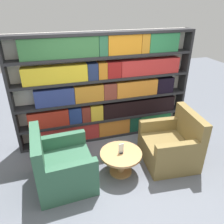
{
  "coord_description": "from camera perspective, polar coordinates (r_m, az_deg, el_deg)",
  "views": [
    {
      "loc": [
        -1.03,
        -2.56,
        2.64
      ],
      "look_at": [
        -0.06,
        0.68,
        0.91
      ],
      "focal_mm": 35.0,
      "sensor_mm": 36.0,
      "label": 1
    }
  ],
  "objects": [
    {
      "name": "bookshelf",
      "position": [
        4.35,
        -1.73,
        5.85
      ],
      "size": [
        3.51,
        0.3,
        2.16
      ],
      "color": "silver",
      "rests_on": "ground_plane"
    },
    {
      "name": "ground_plane",
      "position": [
        3.82,
        3.98,
        -16.65
      ],
      "size": [
        14.0,
        14.0,
        0.0
      ],
      "primitive_type": "plane",
      "color": "slate"
    },
    {
      "name": "armchair_left",
      "position": [
        3.61,
        -12.99,
        -13.78
      ],
      "size": [
        0.9,
        0.96,
        0.95
      ],
      "rotation": [
        0.0,
        0.0,
        1.62
      ],
      "color": "#336047",
      "rests_on": "ground_plane"
    },
    {
      "name": "armchair_right",
      "position": [
        4.1,
        15.19,
        -8.55
      ],
      "size": [
        0.94,
        1.0,
        0.95
      ],
      "rotation": [
        0.0,
        0.0,
        -1.67
      ],
      "color": "olive",
      "rests_on": "ground_plane"
    },
    {
      "name": "table_sign",
      "position": [
        3.61,
        2.39,
        -9.64
      ],
      "size": [
        0.09,
        0.06,
        0.18
      ],
      "color": "black",
      "rests_on": "coffee_table"
    },
    {
      "name": "coffee_table",
      "position": [
        3.73,
        2.33,
        -11.99
      ],
      "size": [
        0.7,
        0.7,
        0.4
      ],
      "color": "#AD7F4C",
      "rests_on": "ground_plane"
    }
  ]
}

